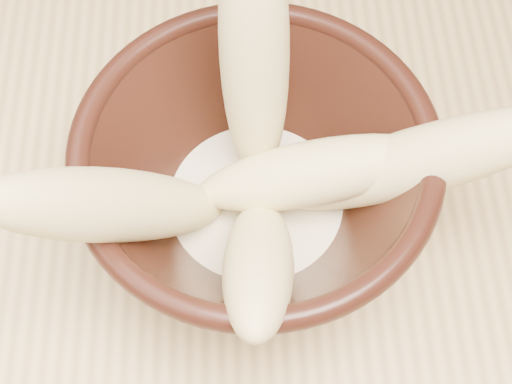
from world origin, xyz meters
TOP-DOWN VIEW (x-y plane):
  - table at (0.00, 0.00)m, footprint 1.20×0.80m
  - bowl at (-0.20, 0.04)m, footprint 0.22×0.22m
  - milk_puddle at (-0.20, 0.04)m, footprint 0.12×0.12m
  - banana_upright at (-0.20, 0.08)m, footprint 0.04×0.09m
  - banana_left at (-0.27, -0.00)m, footprint 0.15×0.12m
  - banana_right at (-0.11, 0.03)m, footprint 0.18×0.06m
  - banana_across at (-0.17, 0.03)m, footprint 0.15×0.04m
  - banana_front at (-0.20, -0.02)m, footprint 0.05×0.14m

SIDE VIEW (x-z plane):
  - table at x=0.00m, z-range 0.30..1.05m
  - milk_puddle at x=-0.20m, z-range 0.78..0.80m
  - bowl at x=-0.20m, z-range 0.76..0.88m
  - banana_across at x=-0.17m, z-range 0.80..0.87m
  - banana_front at x=-0.20m, z-range 0.78..0.90m
  - banana_right at x=-0.11m, z-range 0.78..0.92m
  - banana_left at x=-0.27m, z-range 0.78..0.95m
  - banana_upright at x=-0.20m, z-range 0.79..0.99m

